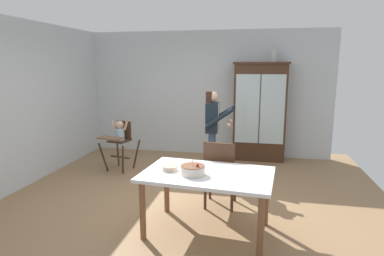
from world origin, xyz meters
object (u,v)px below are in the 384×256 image
at_px(serving_bowl, 170,168).
at_px(birthday_cake, 193,170).
at_px(china_cabinet, 260,112).
at_px(dining_chair_far_side, 220,170).
at_px(ceramic_vase, 274,56).
at_px(adult_person, 213,124).
at_px(dining_table, 207,180).
at_px(high_chair_with_toddler, 120,136).

bearing_deg(serving_bowl, birthday_cake, -17.34).
distance_m(china_cabinet, dining_chair_far_side, 2.65).
xyz_separation_m(china_cabinet, serving_bowl, (-1.04, -3.24, -0.25)).
distance_m(china_cabinet, ceramic_vase, 1.15).
distance_m(adult_person, birthday_cake, 2.06).
bearing_deg(dining_table, high_chair_with_toddler, 134.84).
bearing_deg(dining_chair_far_side, dining_table, 86.53).
relative_size(ceramic_vase, dining_table, 0.17).
distance_m(ceramic_vase, dining_table, 3.67).
xyz_separation_m(high_chair_with_toddler, birthday_cake, (1.82, -2.08, 0.14)).
bearing_deg(ceramic_vase, high_chair_with_toddler, -155.84).
xyz_separation_m(serving_bowl, dining_chair_far_side, (0.52, 0.68, -0.21)).
xyz_separation_m(ceramic_vase, dining_chair_far_side, (-0.76, -2.56, -1.59)).
bearing_deg(dining_chair_far_side, china_cabinet, -99.22).
relative_size(china_cabinet, adult_person, 1.33).
bearing_deg(ceramic_vase, dining_chair_far_side, -106.48).
distance_m(high_chair_with_toddler, adult_person, 1.79).
xyz_separation_m(ceramic_vase, serving_bowl, (-1.28, -3.25, -1.38)).
height_order(ceramic_vase, birthday_cake, ceramic_vase).
relative_size(ceramic_vase, birthday_cake, 0.96).
relative_size(serving_bowl, dining_chair_far_side, 0.19).
bearing_deg(high_chair_with_toddler, birthday_cake, -36.20).
height_order(china_cabinet, birthday_cake, china_cabinet).
bearing_deg(high_chair_with_toddler, serving_bowl, -39.90).
relative_size(china_cabinet, birthday_cake, 7.26).
bearing_deg(china_cabinet, serving_bowl, -107.78).
xyz_separation_m(ceramic_vase, adult_person, (-1.04, -1.29, -1.18)).
height_order(high_chair_with_toddler, dining_table, high_chair_with_toddler).
bearing_deg(high_chair_with_toddler, china_cabinet, 38.66).
distance_m(adult_person, dining_table, 1.99).
height_order(serving_bowl, dining_chair_far_side, dining_chair_far_side).
distance_m(adult_person, dining_chair_far_side, 1.37).
height_order(dining_table, dining_chair_far_side, dining_chair_far_side).
distance_m(birthday_cake, serving_bowl, 0.31).
bearing_deg(ceramic_vase, birthday_cake, -106.38).
distance_m(china_cabinet, dining_table, 3.32).
bearing_deg(adult_person, serving_bowl, 172.17).
xyz_separation_m(dining_table, birthday_cake, (-0.15, -0.09, 0.15)).
relative_size(high_chair_with_toddler, adult_person, 0.62).
relative_size(birthday_cake, serving_bowl, 1.56).
bearing_deg(high_chair_with_toddler, dining_table, -32.55).
relative_size(dining_table, serving_bowl, 8.75).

